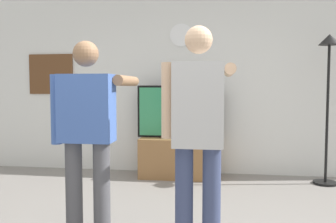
% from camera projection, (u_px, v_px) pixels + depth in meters
% --- Properties ---
extents(back_wall, '(6.40, 0.10, 2.70)m').
position_uv_depth(back_wall, '(185.00, 84.00, 5.50)').
color(back_wall, silver).
rests_on(back_wall, ground_plane).
extents(tv_stand, '(1.11, 0.54, 0.57)m').
position_uv_depth(tv_stand, '(179.00, 157.00, 5.24)').
color(tv_stand, olive).
rests_on(tv_stand, ground_plane).
extents(television, '(1.23, 0.07, 0.76)m').
position_uv_depth(television, '(179.00, 112.00, 5.24)').
color(television, black).
rests_on(television, tv_stand).
extents(wall_clock, '(0.34, 0.03, 0.34)m').
position_uv_depth(wall_clock, '(181.00, 35.00, 5.40)').
color(wall_clock, white).
extents(framed_picture, '(0.72, 0.04, 0.63)m').
position_uv_depth(framed_picture, '(51.00, 74.00, 5.74)').
color(framed_picture, brown).
extents(floor_lamp, '(0.32, 0.32, 2.00)m').
position_uv_depth(floor_lamp, '(328.00, 78.00, 4.77)').
color(floor_lamp, black).
rests_on(floor_lamp, ground_plane).
extents(person_standing_nearer_lamp, '(0.62, 0.78, 1.68)m').
position_uv_depth(person_standing_nearer_lamp, '(88.00, 129.00, 2.98)').
color(person_standing_nearer_lamp, '#4C4C51').
rests_on(person_standing_nearer_lamp, ground_plane).
extents(person_standing_nearer_couch, '(0.56, 0.78, 1.76)m').
position_uv_depth(person_standing_nearer_couch, '(198.00, 128.00, 2.75)').
color(person_standing_nearer_couch, '#384266').
rests_on(person_standing_nearer_couch, ground_plane).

